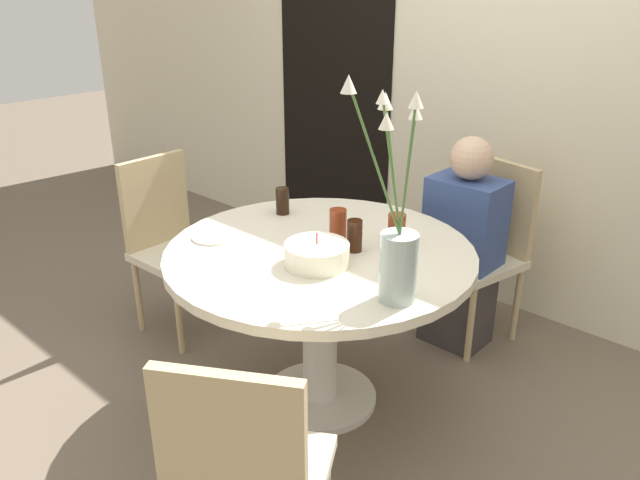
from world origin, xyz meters
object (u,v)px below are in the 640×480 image
object	(u,v)px
drink_glass_1	(355,236)
person_woman	(462,251)
drink_glass_2	(283,201)
drink_glass_3	(338,224)
chair_left_flank	(170,236)
birthday_cake	(317,254)
drink_glass_0	(397,229)
flower_vase	(397,243)
chair_right_flank	(246,476)
chair_far_back	(485,242)
side_plate	(214,237)

from	to	relation	value
drink_glass_1	person_woman	bearing A→B (deg)	84.68
drink_glass_2	drink_glass_3	xyz separation A→B (m)	(0.38, -0.05, 0.00)
chair_left_flank	drink_glass_1	bearing A→B (deg)	-85.97
drink_glass_2	drink_glass_1	bearing A→B (deg)	-11.23
birthday_cake	drink_glass_3	xyz separation A→B (m)	(-0.11, 0.25, 0.02)
drink_glass_0	drink_glass_3	xyz separation A→B (m)	(-0.21, -0.12, 0.00)
flower_vase	drink_glass_1	xyz separation A→B (m)	(-0.35, 0.22, -0.14)
chair_left_flank	chair_right_flank	size ratio (longest dim) A/B	1.00
flower_vase	drink_glass_0	distance (m)	0.50
birthday_cake	drink_glass_0	size ratio (longest dim) A/B	1.98
birthday_cake	chair_right_flank	bearing A→B (deg)	-60.01
chair_right_flank	drink_glass_0	bearing A→B (deg)	-104.39
chair_far_back	person_woman	world-z (taller)	person_woman
birthday_cake	drink_glass_3	bearing A→B (deg)	113.78
flower_vase	person_woman	size ratio (longest dim) A/B	0.71
chair_right_flank	flower_vase	size ratio (longest dim) A/B	1.20
chair_far_back	birthday_cake	bearing A→B (deg)	-84.32
birthday_cake	drink_glass_1	world-z (taller)	birthday_cake
chair_left_flank	flower_vase	bearing A→B (deg)	-95.76
chair_far_back	drink_glass_2	distance (m)	1.05
chair_far_back	drink_glass_2	size ratio (longest dim) A/B	7.41
birthday_cake	drink_glass_0	world-z (taller)	birthday_cake
drink_glass_0	birthday_cake	bearing A→B (deg)	-104.70
chair_left_flank	side_plate	xyz separation A→B (m)	(0.60, -0.18, 0.22)
chair_far_back	flower_vase	distance (m)	1.23
drink_glass_1	chair_far_back	bearing A→B (deg)	83.49
birthday_cake	drink_glass_2	bearing A→B (deg)	148.60
chair_right_flank	chair_left_flank	bearing A→B (deg)	-59.75
drink_glass_1	drink_glass_2	size ratio (longest dim) A/B	1.05
chair_left_flank	birthday_cake	world-z (taller)	chair_left_flank
drink_glass_0	drink_glass_2	distance (m)	0.59
chair_far_back	person_woman	bearing A→B (deg)	-90.00
flower_vase	drink_glass_0	size ratio (longest dim) A/B	6.09
drink_glass_1	chair_right_flank	bearing A→B (deg)	-66.47
side_plate	drink_glass_1	distance (m)	0.59
flower_vase	drink_glass_0	bearing A→B (deg)	125.22
side_plate	drink_glass_1	bearing A→B (deg)	29.72
flower_vase	drink_glass_2	bearing A→B (deg)	159.70
side_plate	chair_left_flank	bearing A→B (deg)	163.13
side_plate	drink_glass_1	size ratio (longest dim) A/B	1.40
drink_glass_0	drink_glass_3	world-z (taller)	drink_glass_3
chair_far_back	birthday_cake	world-z (taller)	chair_far_back
drink_glass_1	flower_vase	bearing A→B (deg)	-31.63
chair_right_flank	birthday_cake	bearing A→B (deg)	-91.09
drink_glass_3	person_woman	xyz separation A→B (m)	(0.20, 0.70, -0.29)
chair_far_back	drink_glass_3	xyz separation A→B (m)	(-0.23, -0.85, 0.28)
chair_far_back	drink_glass_1	xyz separation A→B (m)	(-0.10, -0.91, 0.28)
drink_glass_0	chair_far_back	bearing A→B (deg)	87.85
chair_left_flank	flower_vase	size ratio (longest dim) A/B	1.20
side_plate	drink_glass_2	bearing A→B (deg)	88.92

